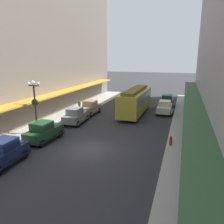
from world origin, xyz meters
The scene contains 14 objects.
ground_plane centered at (0.00, 0.00, 0.00)m, with size 200.00×200.00×0.00m, color #2D2D30.
sidewalk_left centered at (-7.50, 0.00, 0.07)m, with size 3.00×60.00×0.15m, color #A8A59E.
sidewalk_right centered at (7.50, 0.00, 0.07)m, with size 3.00×60.00×0.15m, color #A8A59E.
parked_car_0 centered at (-4.58, 6.48, 0.94)m, with size 2.31×4.32×1.84m.
parked_car_1 centered at (-4.72, -4.35, 0.94)m, with size 2.30×4.32×1.84m.
parked_car_2 centered at (4.73, 19.10, 0.94)m, with size 2.14×4.26×1.84m.
parked_car_3 centered at (-4.75, 0.57, 0.94)m, with size 2.30×4.32×1.84m.
parked_car_4 centered at (4.79, 14.22, 0.94)m, with size 2.18×4.27×1.84m.
parked_car_5 centered at (-4.79, 10.86, 0.94)m, with size 2.29×4.31×1.84m.
streetcar centered at (1.03, 12.71, 1.90)m, with size 2.64×9.63×3.46m.
lamp_post_with_clock centered at (-6.40, 1.81, 2.99)m, with size 1.42×0.44×5.16m.
fire_hydrant centered at (6.35, 2.71, 0.56)m, with size 0.24×0.24×0.82m.
pedestrian_0 centered at (-6.47, 11.27, 1.01)m, with size 0.36×0.28×1.67m.
pedestrian_1 centered at (7.89, -4.16, 0.99)m, with size 0.36×0.24×1.64m.
Camera 1 is at (7.10, -15.51, 7.42)m, focal length 35.31 mm.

